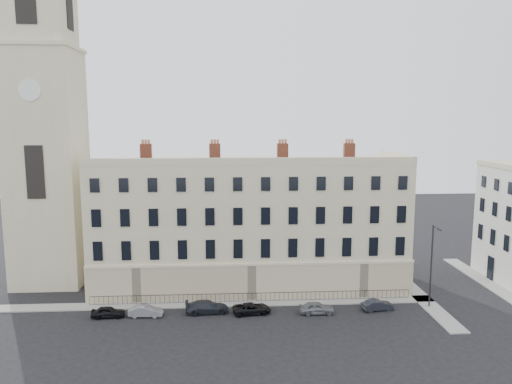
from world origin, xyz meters
TOP-DOWN VIEW (x-y plane):
  - ground at (0.00, 0.00)m, footprint 160.00×160.00m
  - terrace at (-5.97, 11.97)m, footprint 36.22×12.22m
  - church_tower at (-30.00, 14.00)m, footprint 8.00×8.13m
  - pavement_terrace at (-10.00, 5.00)m, footprint 48.00×2.00m
  - pavement_east_return at (13.00, 8.00)m, footprint 2.00×24.00m
  - pavement_adjacent at (23.00, 10.00)m, footprint 2.00×20.00m
  - railings at (-6.00, 5.40)m, footprint 35.00×0.04m
  - car_a at (-20.78, 2.12)m, footprint 3.42×1.54m
  - car_b at (-17.00, 2.13)m, footprint 3.47×1.34m
  - car_c at (-10.83, 2.67)m, footprint 4.58×2.14m
  - car_d at (-6.19, 2.19)m, footprint 4.19×2.37m
  - car_e at (0.47, 1.77)m, footprint 3.65×1.49m
  - car_f at (7.01, 2.28)m, footprint 3.52×1.72m
  - streetlamp at (12.79, 2.65)m, footprint 0.24×1.95m

SIDE VIEW (x-z plane):
  - ground at x=0.00m, z-range 0.00..0.00m
  - pavement_terrace at x=-10.00m, z-range 0.00..0.12m
  - pavement_east_return at x=13.00m, z-range 0.00..0.12m
  - pavement_adjacent at x=23.00m, z-range 0.00..0.12m
  - railings at x=-6.00m, z-range 0.07..1.03m
  - car_d at x=-6.19m, z-range 0.00..1.10m
  - car_f at x=7.01m, z-range 0.00..1.11m
  - car_b at x=-17.00m, z-range 0.00..1.13m
  - car_a at x=-20.78m, z-range 0.00..1.14m
  - car_e at x=0.47m, z-range 0.00..1.24m
  - car_c at x=-10.83m, z-range 0.00..1.29m
  - streetlamp at x=12.79m, z-range 0.49..9.48m
  - terrace at x=-5.97m, z-range -1.00..16.00m
  - church_tower at x=-30.00m, z-range -3.34..40.66m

